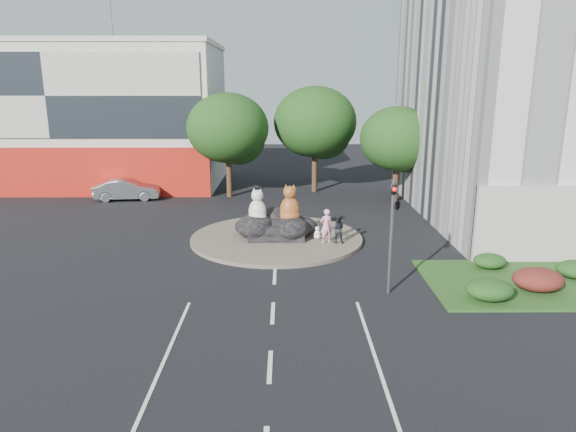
# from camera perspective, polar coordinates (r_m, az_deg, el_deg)

# --- Properties ---
(ground) EXTENTS (120.00, 120.00, 0.00)m
(ground) POSITION_cam_1_polar(r_m,az_deg,el_deg) (20.79, -1.71, -10.73)
(ground) COLOR black
(ground) RESTS_ON ground
(roundabout_island) EXTENTS (10.00, 10.00, 0.20)m
(roundabout_island) POSITION_cam_1_polar(r_m,az_deg,el_deg) (30.11, -1.28, -2.46)
(roundabout_island) COLOR brown
(roundabout_island) RESTS_ON ground
(rock_plinth) EXTENTS (3.20, 2.60, 0.90)m
(rock_plinth) POSITION_cam_1_polar(r_m,az_deg,el_deg) (29.96, -1.29, -1.45)
(rock_plinth) COLOR black
(rock_plinth) RESTS_ON roundabout_island
(shophouse_block) EXTENTS (25.20, 12.30, 17.40)m
(shophouse_block) POSITION_cam_1_polar(r_m,az_deg,el_deg) (50.33, -22.30, 10.33)
(shophouse_block) COLOR beige
(shophouse_block) RESTS_ON ground
(grass_verge) EXTENTS (10.00, 6.00, 0.12)m
(grass_verge) POSITION_cam_1_polar(r_m,az_deg,el_deg) (26.18, 25.94, -6.69)
(grass_verge) COLOR #264517
(grass_verge) RESTS_ON ground
(tree_left) EXTENTS (6.46, 6.46, 8.27)m
(tree_left) POSITION_cam_1_polar(r_m,az_deg,el_deg) (41.28, -6.60, 9.32)
(tree_left) COLOR #382314
(tree_left) RESTS_ON ground
(tree_mid) EXTENTS (6.84, 6.84, 8.76)m
(tree_mid) POSITION_cam_1_polar(r_m,az_deg,el_deg) (43.08, 3.12, 10.02)
(tree_mid) COLOR #382314
(tree_mid) RESTS_ON ground
(tree_right) EXTENTS (5.70, 5.70, 7.30)m
(tree_right) POSITION_cam_1_polar(r_m,az_deg,el_deg) (40.04, 12.13, 8.05)
(tree_right) COLOR #382314
(tree_right) RESTS_ON ground
(hedge_near_green) EXTENTS (2.00, 1.60, 0.90)m
(hedge_near_green) POSITION_cam_1_polar(r_m,az_deg,el_deg) (23.09, 21.49, -7.61)
(hedge_near_green) COLOR #1A3A12
(hedge_near_green) RESTS_ON grass_verge
(hedge_red) EXTENTS (2.20, 1.76, 0.99)m
(hedge_red) POSITION_cam_1_polar(r_m,az_deg,el_deg) (24.94, 26.03, -6.36)
(hedge_red) COLOR #4B1E14
(hedge_red) RESTS_ON grass_verge
(hedge_mid_green) EXTENTS (1.80, 1.44, 0.81)m
(hedge_mid_green) POSITION_cam_1_polar(r_m,az_deg,el_deg) (27.38, 29.36, -5.18)
(hedge_mid_green) COLOR #1A3A12
(hedge_mid_green) RESTS_ON grass_verge
(hedge_back_green) EXTENTS (1.60, 1.28, 0.72)m
(hedge_back_green) POSITION_cam_1_polar(r_m,az_deg,el_deg) (26.98, 21.52, -4.67)
(hedge_back_green) COLOR #1A3A12
(hedge_back_green) RESTS_ON grass_verge
(traffic_light) EXTENTS (0.44, 1.24, 5.00)m
(traffic_light) POSITION_cam_1_polar(r_m,az_deg,el_deg) (21.95, 11.77, 0.37)
(traffic_light) COLOR #595B60
(traffic_light) RESTS_ON ground
(street_lamp) EXTENTS (2.34, 0.22, 8.06)m
(street_lamp) POSITION_cam_1_polar(r_m,az_deg,el_deg) (29.82, 24.15, 4.90)
(street_lamp) COLOR #595B60
(street_lamp) RESTS_ON ground
(cat_white) EXTENTS (1.51, 1.41, 2.02)m
(cat_white) POSITION_cam_1_polar(r_m,az_deg,el_deg) (29.44, -3.42, 1.18)
(cat_white) COLOR beige
(cat_white) RESTS_ON rock_plinth
(cat_tabby) EXTENTS (1.35, 1.18, 2.22)m
(cat_tabby) POSITION_cam_1_polar(r_m,az_deg,el_deg) (29.54, 0.21, 1.45)
(cat_tabby) COLOR #C65729
(cat_tabby) RESTS_ON rock_plinth
(kitten_calico) EXTENTS (0.56, 0.51, 0.82)m
(kitten_calico) POSITION_cam_1_polar(r_m,az_deg,el_deg) (29.11, -4.08, -2.04)
(kitten_calico) COLOR silver
(kitten_calico) RESTS_ON roundabout_island
(kitten_white) EXTENTS (0.58, 0.56, 0.75)m
(kitten_white) POSITION_cam_1_polar(r_m,az_deg,el_deg) (29.62, 3.27, -1.81)
(kitten_white) COLOR white
(kitten_white) RESTS_ON roundabout_island
(pedestrian_pink) EXTENTS (0.83, 0.68, 1.94)m
(pedestrian_pink) POSITION_cam_1_polar(r_m,az_deg,el_deg) (28.70, 4.25, -1.12)
(pedestrian_pink) COLOR pink
(pedestrian_pink) RESTS_ON roundabout_island
(pedestrian_dark) EXTENTS (0.85, 0.70, 1.61)m
(pedestrian_dark) POSITION_cam_1_polar(r_m,az_deg,el_deg) (28.79, 5.53, -1.44)
(pedestrian_dark) COLOR black
(pedestrian_dark) RESTS_ON roundabout_island
(parked_car) EXTENTS (5.18, 2.29, 1.65)m
(parked_car) POSITION_cam_1_polar(r_m,az_deg,el_deg) (42.28, -17.44, 2.81)
(parked_car) COLOR #93969A
(parked_car) RESTS_ON ground
(litter_bin) EXTENTS (0.47, 0.47, 0.65)m
(litter_bin) POSITION_cam_1_polar(r_m,az_deg,el_deg) (23.14, 20.77, -7.82)
(litter_bin) COLOR black
(litter_bin) RESTS_ON grass_verge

